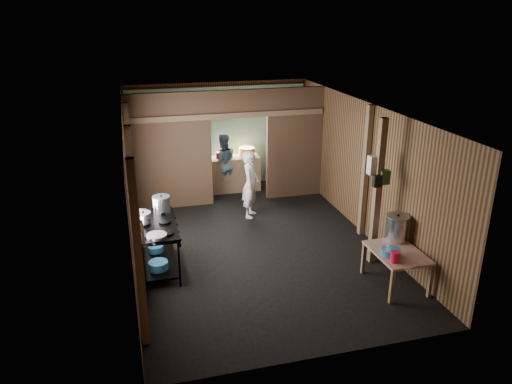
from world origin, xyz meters
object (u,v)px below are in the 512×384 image
object	(u,v)px
gas_range	(156,247)
stock_pot	(397,228)
prep_table	(396,268)
pink_bucket	(395,257)
stove_pot_large	(162,205)
cook	(250,184)
yellow_tub	(247,152)

from	to	relation	value
gas_range	stock_pot	size ratio (longest dim) A/B	3.19
prep_table	pink_bucket	size ratio (longest dim) A/B	5.92
gas_range	stock_pot	world-z (taller)	stock_pot
stove_pot_large	pink_bucket	bearing A→B (deg)	-34.76
prep_table	stock_pot	bearing A→B (deg)	63.61
stove_pot_large	stock_pot	size ratio (longest dim) A/B	0.69
pink_bucket	cook	world-z (taller)	cook
pink_bucket	cook	xyz separation A→B (m)	(-1.35, 3.67, 0.04)
stock_pot	cook	world-z (taller)	cook
stock_pot	stove_pot_large	bearing A→B (deg)	156.67
gas_range	prep_table	world-z (taller)	gas_range
prep_table	pink_bucket	bearing A→B (deg)	-127.01
stock_pot	yellow_tub	distance (m)	4.90
gas_range	stock_pot	bearing A→B (deg)	-15.84
gas_range	yellow_tub	world-z (taller)	yellow_tub
stock_pot	yellow_tub	size ratio (longest dim) A/B	1.17
stove_pot_large	cook	bearing A→B (deg)	34.75
stock_pot	gas_range	bearing A→B (deg)	164.16
yellow_tub	cook	bearing A→B (deg)	-101.37
stove_pot_large	stock_pot	distance (m)	4.08
stock_pot	prep_table	bearing A→B (deg)	-116.39
prep_table	pink_bucket	xyz separation A→B (m)	(-0.22, -0.29, 0.39)
prep_table	stock_pot	xyz separation A→B (m)	(0.20, 0.40, 0.51)
gas_range	prep_table	bearing A→B (deg)	-22.14
prep_table	stove_pot_large	distance (m)	4.13
gas_range	prep_table	size ratio (longest dim) A/B	1.43
stove_pot_large	pink_bucket	size ratio (longest dim) A/B	1.83
yellow_tub	cook	distance (m)	1.75
gas_range	stove_pot_large	xyz separation A→B (m)	(0.17, 0.50, 0.57)
pink_bucket	prep_table	bearing A→B (deg)	52.99
gas_range	cook	bearing A→B (deg)	41.16
stove_pot_large	pink_bucket	xyz separation A→B (m)	(3.32, -2.30, -0.31)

